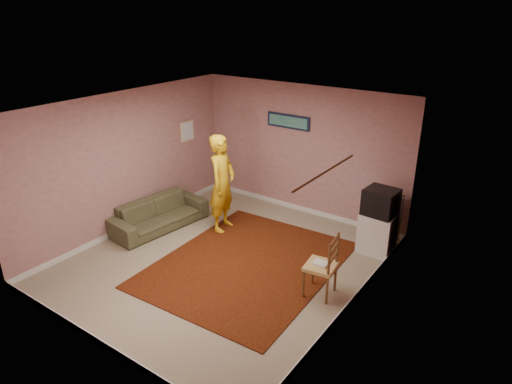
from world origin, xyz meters
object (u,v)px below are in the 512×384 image
Objects in this scene: tv_cabinet at (377,233)px; chair_a at (390,215)px; crt_tv at (381,202)px; sofa at (159,214)px; person at (222,183)px; chair_b at (321,259)px.

tv_cabinet is 1.47× the size of chair_a.
sofa is (-3.74, -1.51, -0.66)m from crt_tv.
tv_cabinet is 2.90m from person.
crt_tv is at bearing -108.10° from chair_a.
sofa is at bearing -163.68° from chair_a.
chair_a is 2.13m from chair_b.
person is (-2.72, -0.84, 0.57)m from tv_cabinet.
person is at bearing -116.52° from chair_b.
chair_a is at bearing -56.23° from sofa.
tv_cabinet reaches higher than sofa.
crt_tv is at bearing -84.98° from person.
chair_b reaches higher than tv_cabinet.
person is at bearing -158.54° from crt_tv.
tv_cabinet is 0.46m from chair_a.
chair_b is (-0.21, -1.70, -0.34)m from crt_tv.
sofa is at bearing -100.77° from chair_b.
chair_a is at bearing 83.18° from tv_cabinet.
sofa is at bearing -158.10° from tv_cabinet.
crt_tv is 4.09m from sofa.
chair_a reaches higher than tv_cabinet.
tv_cabinet is 1.27× the size of crt_tv.
tv_cabinet is 4.04m from sofa.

